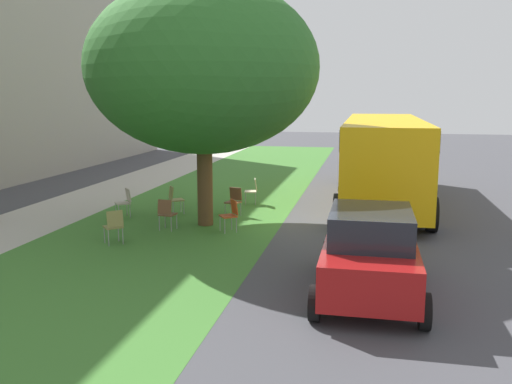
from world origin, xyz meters
The scene contains 13 objects.
ground centered at (0.00, 0.00, 0.00)m, with size 80.00×80.00×0.00m, color #424247.
grass_verge centered at (0.00, 3.20, 0.00)m, with size 48.00×6.00×0.01m, color #3D752D.
sidewalk_strip centered at (0.00, 7.60, 0.00)m, with size 48.00×2.80×0.01m, color #ADA89E.
street_tree centered at (-0.40, 2.36, 4.41)m, with size 6.38×6.38×6.77m.
chair_0 centered at (0.82, 3.73, 0.52)m, with size 0.58×0.58×0.88m.
chair_1 centered at (2.81, 1.65, 0.52)m, with size 0.49×0.50×0.88m.
chair_2 centered at (0.06, 5.05, 0.52)m, with size 0.59×0.59×0.88m.
chair_3 centered at (-1.03, 1.45, 0.52)m, with size 0.58×0.58×0.88m.
chair_4 centered at (-1.26, 3.20, 0.52)m, with size 0.47×0.46×0.88m.
chair_5 centered at (-2.90, 3.96, 0.52)m, with size 0.59×0.59×0.88m.
chair_6 centered at (0.89, 1.83, 0.52)m, with size 0.51×0.51×0.88m.
parked_car centered at (-5.17, -2.26, 0.84)m, with size 3.70×1.92×1.65m.
school_bus centered at (4.07, -2.66, 1.76)m, with size 10.40×2.80×2.88m.
Camera 1 is at (-15.07, -2.16, 3.68)m, focal length 38.24 mm.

